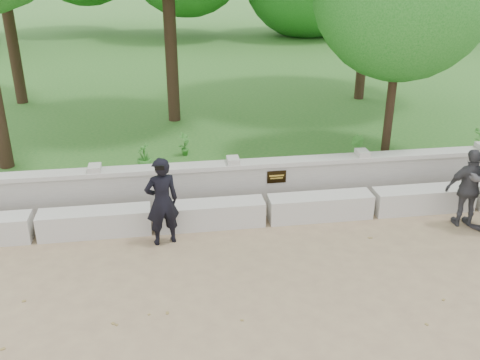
# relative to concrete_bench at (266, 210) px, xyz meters

# --- Properties ---
(ground) EXTENTS (80.00, 80.00, 0.00)m
(ground) POSITION_rel_concrete_bench_xyz_m (-0.00, -1.90, -0.22)
(ground) COLOR #8F7C57
(ground) RESTS_ON ground
(lawn) EXTENTS (40.00, 22.00, 0.25)m
(lawn) POSITION_rel_concrete_bench_xyz_m (-0.00, 12.10, -0.10)
(lawn) COLOR #225B1E
(lawn) RESTS_ON ground
(concrete_bench) EXTENTS (11.90, 0.45, 0.45)m
(concrete_bench) POSITION_rel_concrete_bench_xyz_m (0.00, 0.00, 0.00)
(concrete_bench) COLOR beige
(concrete_bench) RESTS_ON ground
(parapet_wall) EXTENTS (12.50, 0.35, 0.90)m
(parapet_wall) POSITION_rel_concrete_bench_xyz_m (0.00, 0.70, 0.24)
(parapet_wall) COLOR #B1AFA7
(parapet_wall) RESTS_ON ground
(man_main) EXTENTS (0.63, 0.58, 1.53)m
(man_main) POSITION_rel_concrete_bench_xyz_m (-1.84, -0.47, 0.54)
(man_main) COLOR black
(man_main) RESTS_ON ground
(visitor_right) EXTENTS (0.87, 0.43, 1.43)m
(visitor_right) POSITION_rel_concrete_bench_xyz_m (3.47, -0.64, 0.49)
(visitor_right) COLOR #37373C
(visitor_right) RESTS_ON ground
(shrub_a) EXTENTS (0.33, 0.34, 0.54)m
(shrub_a) POSITION_rel_concrete_bench_xyz_m (-1.29, 2.92, 0.30)
(shrub_a) COLOR #357B2A
(shrub_a) RESTS_ON lawn
(shrub_b) EXTENTS (0.35, 0.39, 0.60)m
(shrub_b) POSITION_rel_concrete_bench_xyz_m (2.38, 1.93, 0.32)
(shrub_b) COLOR #357B2A
(shrub_b) RESTS_ON lawn
(shrub_d) EXTENTS (0.33, 0.36, 0.57)m
(shrub_d) POSITION_rel_concrete_bench_xyz_m (-2.17, 2.22, 0.31)
(shrub_d) COLOR #357B2A
(shrub_d) RESTS_ON lawn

